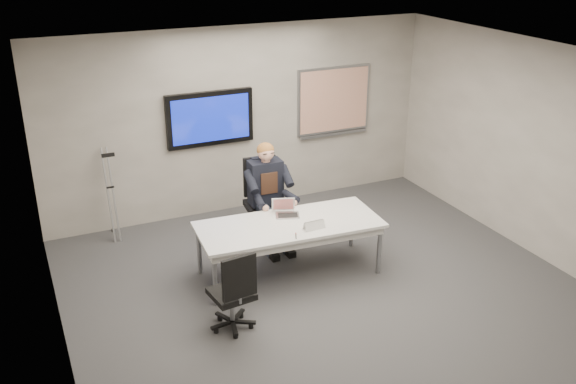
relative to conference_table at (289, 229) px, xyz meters
name	(u,v)px	position (x,y,z in m)	size (l,w,h in m)	color
floor	(334,299)	(0.22, -0.78, -0.62)	(6.00, 6.00, 0.02)	#39393C
ceiling	(341,64)	(0.22, -0.78, 2.18)	(6.00, 6.00, 0.02)	silver
wall_back	(241,120)	(0.22, 2.22, 0.78)	(6.00, 0.02, 2.80)	gray
wall_front	(539,338)	(0.22, -3.78, 0.78)	(6.00, 0.02, 2.80)	gray
wall_left	(52,242)	(-2.78, -0.78, 0.78)	(0.02, 6.00, 2.80)	gray
wall_right	(543,153)	(3.22, -0.78, 0.78)	(0.02, 6.00, 2.80)	gray
conference_table	(289,229)	(0.00, 0.00, 0.00)	(2.33, 1.10, 0.70)	silver
tv_display	(210,119)	(-0.28, 2.16, 0.88)	(1.30, 0.09, 0.80)	black
whiteboard	(334,101)	(1.77, 2.19, 0.91)	(1.25, 0.08, 1.10)	gray
office_chair_far	(264,215)	(0.09, 1.05, -0.26)	(0.61, 0.61, 1.15)	black
office_chair_near	(234,305)	(-1.06, -0.87, -0.32)	(0.51, 0.51, 0.97)	black
seated_person	(271,207)	(0.09, 0.78, -0.04)	(0.45, 0.78, 1.45)	#1E2533
crutch	(111,193)	(-1.83, 1.96, 0.05)	(0.18, 0.44, 1.35)	#B2B5BA
laptop	(286,211)	(0.07, 0.26, 0.13)	(0.34, 0.36, 0.21)	#BBBBBE
name_tent	(314,225)	(0.21, -0.26, 0.13)	(0.27, 0.07, 0.11)	silver
pen	(296,236)	(-0.07, -0.35, 0.09)	(0.01, 0.01, 0.15)	black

